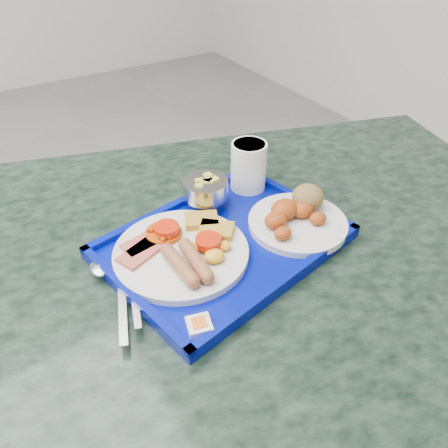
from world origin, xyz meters
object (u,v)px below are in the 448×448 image
Objects in this scene: juice_cup at (249,165)px; tray at (224,243)px; bread_plate at (298,215)px; fruit_bowl at (205,189)px; table at (234,315)px; main_plate at (184,249)px.

tray is at bearing -137.81° from juice_cup.
bread_plate is at bearing -87.43° from juice_cup.
fruit_bowl is at bearing 129.63° from bread_plate.
table is 0.26m from main_plate.
fruit_bowl reaches higher than main_plate.
main_plate is at bearing 175.88° from tray.
main_plate is at bearing -134.56° from fruit_bowl.
tray is 0.08m from main_plate.
table is at bearing -3.99° from main_plate.
main_plate reaches higher than table.
fruit_bowl is 0.87× the size of juice_cup.
bread_plate is 2.08× the size of fruit_bowl.
main_plate is at bearing -150.99° from juice_cup.
juice_cup is at bearing 6.47° from fruit_bowl.
fruit_bowl is (0.11, 0.11, 0.03)m from main_plate.
tray is at bearing -103.93° from fruit_bowl.
main_plate is at bearing 171.24° from bread_plate.
bread_plate reaches higher than table.
table is 6.24× the size of main_plate.
juice_cup reaches higher than bread_plate.
main_plate is 2.29× the size of juice_cup.
tray is 0.15m from bread_plate.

